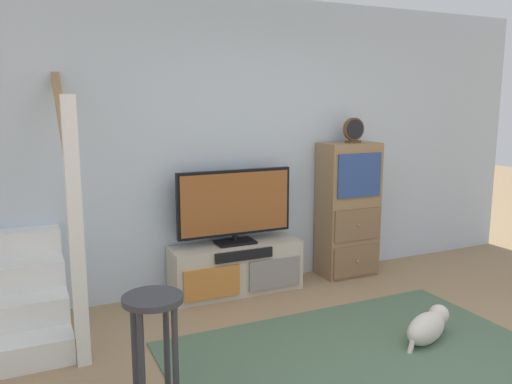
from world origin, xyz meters
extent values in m
cube|color=silver|center=(0.00, 2.46, 1.35)|extent=(6.40, 0.12, 2.70)
cube|color=#4C664C|center=(0.00, 0.60, 0.01)|extent=(2.60, 1.80, 0.01)
cube|color=#BCB29E|center=(-0.30, 2.20, 0.23)|extent=(1.22, 0.36, 0.46)
cube|color=#BC7533|center=(-0.61, 2.01, 0.19)|extent=(0.51, 0.02, 0.28)
cube|color=gray|center=(0.01, 2.01, 0.19)|extent=(0.51, 0.02, 0.28)
cube|color=black|center=(-0.30, 2.01, 0.41)|extent=(0.55, 0.02, 0.09)
cube|color=black|center=(-0.30, 2.22, 0.48)|extent=(0.36, 0.22, 0.02)
cylinder|color=black|center=(-0.30, 2.22, 0.52)|extent=(0.05, 0.05, 0.06)
cube|color=black|center=(-0.30, 2.22, 0.85)|extent=(1.09, 0.05, 0.60)
cube|color=brown|center=(-0.30, 2.19, 0.85)|extent=(1.04, 0.01, 0.55)
cube|color=#93704C|center=(0.93, 2.21, 0.68)|extent=(0.58, 0.34, 1.35)
cube|color=brown|center=(0.93, 2.03, 0.19)|extent=(0.53, 0.02, 0.31)
sphere|color=olive|center=(0.93, 2.01, 0.19)|extent=(0.03, 0.03, 0.03)
cube|color=brown|center=(0.93, 2.03, 0.56)|extent=(0.53, 0.02, 0.31)
sphere|color=olive|center=(0.93, 2.01, 0.56)|extent=(0.03, 0.03, 0.03)
cube|color=#2D4784|center=(0.93, 2.03, 1.05)|extent=(0.49, 0.02, 0.43)
cube|color=#4C3823|center=(0.96, 2.19, 1.36)|extent=(0.13, 0.08, 0.02)
cylinder|color=brown|center=(0.96, 2.19, 1.49)|extent=(0.22, 0.04, 0.22)
cylinder|color=black|center=(0.96, 2.16, 1.49)|extent=(0.19, 0.01, 0.19)
cube|color=white|center=(-2.25, 1.53, 0.10)|extent=(0.90, 0.26, 0.19)
cube|color=white|center=(-2.25, 1.79, 0.19)|extent=(0.90, 0.26, 0.38)
cube|color=white|center=(-2.25, 2.05, 0.29)|extent=(0.90, 0.26, 0.57)
cube|color=white|center=(-2.25, 2.31, 0.38)|extent=(0.90, 0.26, 0.76)
cube|color=white|center=(-2.25, 2.57, 0.47)|extent=(0.90, 0.26, 0.95)
cube|color=white|center=(-1.75, 1.40, 0.90)|extent=(0.09, 0.09, 1.80)
cube|color=#9E7547|center=(-1.75, 2.05, 1.70)|extent=(0.06, 1.33, 0.99)
cylinder|color=#333338|center=(-1.53, 0.56, 0.33)|extent=(0.04, 0.04, 0.66)
cylinder|color=#333338|center=(-1.34, 0.56, 0.33)|extent=(0.04, 0.04, 0.66)
cylinder|color=#333338|center=(-1.53, 0.75, 0.33)|extent=(0.04, 0.04, 0.66)
cylinder|color=#333338|center=(-1.34, 0.75, 0.33)|extent=(0.04, 0.04, 0.66)
cylinder|color=#333338|center=(-1.43, 0.66, 0.68)|extent=(0.34, 0.34, 0.03)
ellipsoid|color=beige|center=(0.58, 0.67, 0.11)|extent=(0.48, 0.35, 0.22)
sphere|color=beige|center=(0.77, 0.75, 0.15)|extent=(0.15, 0.15, 0.15)
cylinder|color=beige|center=(0.38, 0.59, 0.08)|extent=(0.11, 0.07, 0.16)
camera|label=1|loc=(-2.04, -2.02, 1.76)|focal=36.01mm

